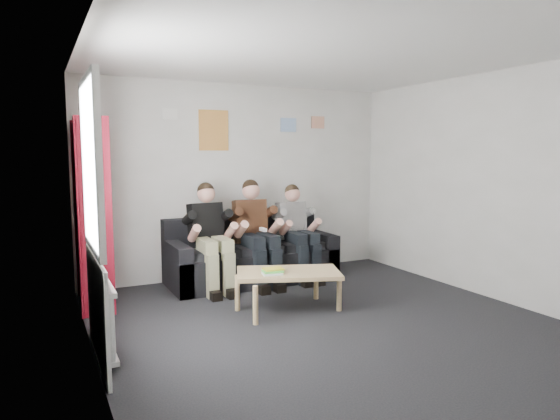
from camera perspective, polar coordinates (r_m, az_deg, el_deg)
name	(u,v)px	position (r m, az deg, el deg)	size (l,w,h in m)	color
room_shell	(337,194)	(4.89, 6.49, 1.87)	(5.00, 5.00, 5.00)	black
sofa	(251,258)	(6.85, -3.38, -5.52)	(2.24, 0.92, 0.87)	black
bookshelf	(93,213)	(6.04, -20.62, -0.35)	(0.32, 0.96, 2.13)	maroon
coffee_table	(288,276)	(5.55, 0.96, -7.54)	(1.12, 0.62, 0.45)	tan
game_cases	(273,271)	(5.42, -0.85, -7.01)	(0.25, 0.22, 0.05)	silver
person_left	(211,237)	(6.38, -7.87, -3.12)	(0.42, 0.90, 1.37)	black
person_middle	(257,233)	(6.59, -2.70, -2.66)	(0.43, 0.92, 1.39)	#512C1B
person_right	(298,232)	(6.88, 2.07, -2.55)	(0.39, 0.83, 1.31)	white
radiator	(107,319)	(4.55, -19.19, -11.71)	(0.10, 0.64, 0.60)	silver
window	(94,241)	(4.38, -20.48, -3.30)	(0.05, 1.30, 2.36)	white
poster_large	(214,130)	(6.96, -7.59, 9.02)	(0.42, 0.01, 0.55)	gold
poster_blue	(288,125)	(7.42, 0.96, 9.70)	(0.25, 0.01, 0.20)	#478CF2
poster_pink	(318,122)	(7.66, 4.34, 9.95)	(0.22, 0.01, 0.18)	#C53D9F
poster_sign	(170,114)	(6.81, -12.48, 10.66)	(0.20, 0.01, 0.14)	white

